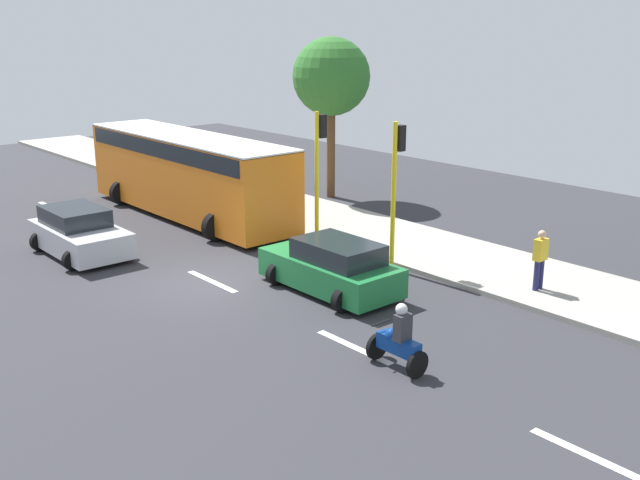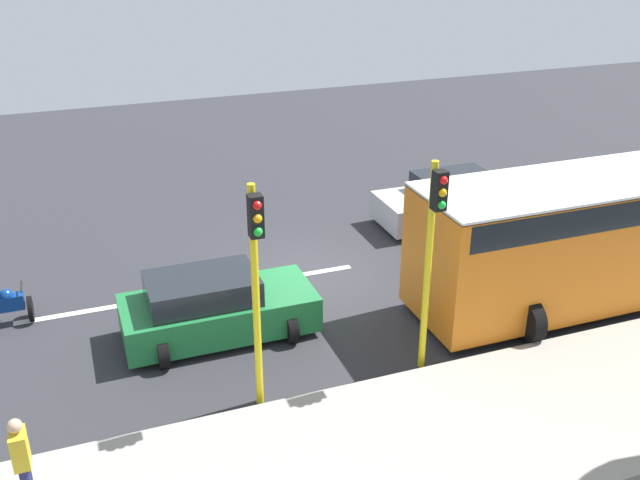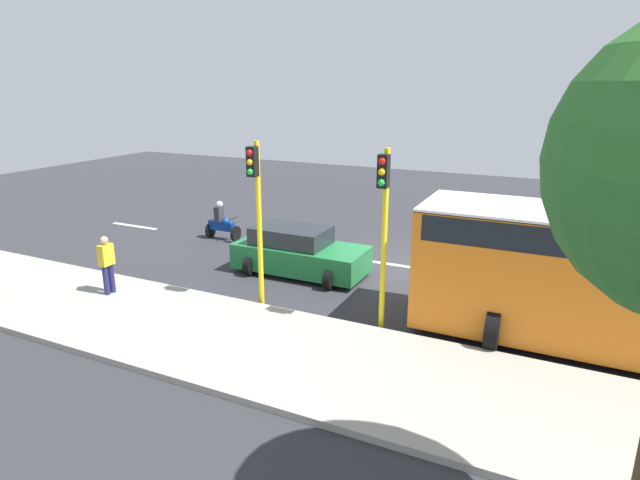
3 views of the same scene
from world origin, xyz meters
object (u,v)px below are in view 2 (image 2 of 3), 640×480
car_green (215,307)px  city_bus (632,223)px  car_silver (446,201)px  pedestrian_near_signal (22,461)px  traffic_light_corner (432,241)px  traffic_light_midblock (256,270)px

car_green → city_bus: city_bus is taller
car_silver → car_green: 8.81m
car_green → city_bus: bearing=81.6°
city_bus → pedestrian_near_signal: city_bus is taller
traffic_light_corner → car_green: bearing=-126.5°
traffic_light_corner → traffic_light_midblock: same height
car_silver → city_bus: bearing=20.5°
car_silver → traffic_light_midblock: bearing=-49.3°
pedestrian_near_signal → traffic_light_midblock: 4.76m
traffic_light_corner → traffic_light_midblock: (0.00, -3.49, 0.00)m
traffic_light_corner → city_bus: bearing=101.9°
pedestrian_near_signal → traffic_light_corner: bearing=100.3°
city_bus → traffic_light_midblock: bearing=-82.3°
car_green → pedestrian_near_signal: bearing=-43.2°
pedestrian_near_signal → traffic_light_midblock: (-1.39, 4.14, 1.87)m
pedestrian_near_signal → traffic_light_corner: 7.98m
car_green → pedestrian_near_signal: 5.71m
city_bus → traffic_light_corner: 6.40m
city_bus → car_silver: bearing=-159.5°
car_silver → car_green: size_ratio=0.94×
pedestrian_near_signal → car_green: bearing=136.8°
city_bus → car_green: bearing=-98.4°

